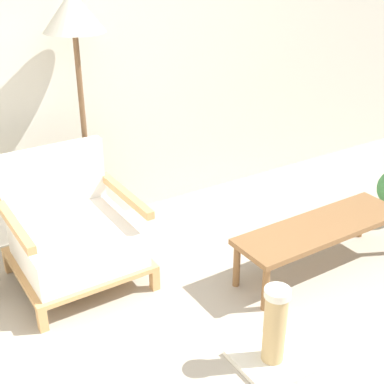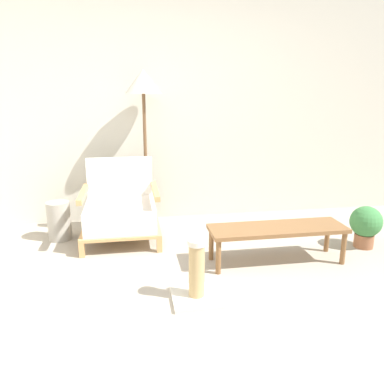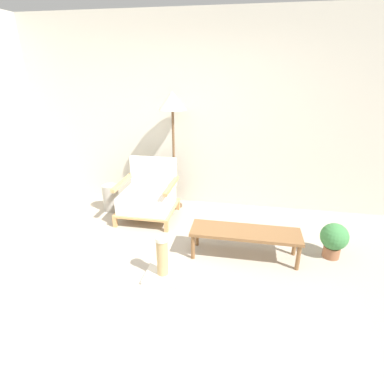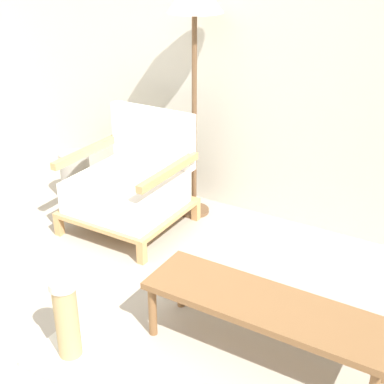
{
  "view_description": "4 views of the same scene",
  "coord_description": "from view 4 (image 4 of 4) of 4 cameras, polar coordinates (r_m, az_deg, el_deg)",
  "views": [
    {
      "loc": [
        -1.47,
        -1.15,
        2.0
      ],
      "look_at": [
        0.13,
        1.34,
        0.55
      ],
      "focal_mm": 50.0,
      "sensor_mm": 36.0,
      "label": 1
    },
    {
      "loc": [
        -0.43,
        -2.02,
        1.45
      ],
      "look_at": [
        0.13,
        1.34,
        0.55
      ],
      "focal_mm": 35.0,
      "sensor_mm": 36.0,
      "label": 2
    },
    {
      "loc": [
        0.75,
        -2.03,
        1.97
      ],
      "look_at": [
        0.13,
        1.34,
        0.55
      ],
      "focal_mm": 28.0,
      "sensor_mm": 36.0,
      "label": 3
    },
    {
      "loc": [
        1.56,
        -1.06,
        1.89
      ],
      "look_at": [
        0.13,
        1.34,
        0.55
      ],
      "focal_mm": 50.0,
      "sensor_mm": 36.0,
      "label": 4
    }
  ],
  "objects": [
    {
      "name": "wall_back",
      "position": [
        3.75,
        6.22,
        17.2
      ],
      "size": [
        8.0,
        0.06,
        2.7
      ],
      "color": "beige",
      "rests_on": "ground_plane"
    },
    {
      "name": "armchair",
      "position": [
        3.77,
        -6.55,
        0.79
      ],
      "size": [
        0.76,
        0.73,
        0.8
      ],
      "color": "tan",
      "rests_on": "ground_plane"
    },
    {
      "name": "floor_lamp",
      "position": [
        3.62,
        0.27,
        19.06
      ],
      "size": [
        0.38,
        0.38,
        1.69
      ],
      "color": "brown",
      "rests_on": "ground_plane"
    },
    {
      "name": "coffee_table",
      "position": [
        2.62,
        7.78,
        -12.23
      ],
      "size": [
        1.2,
        0.36,
        0.33
      ],
      "color": "brown",
      "rests_on": "ground_plane"
    },
    {
      "name": "vase",
      "position": [
        4.27,
        -12.3,
        1.62
      ],
      "size": [
        0.23,
        0.23,
        0.39
      ],
      "primitive_type": "cylinder",
      "color": "#9E998E",
      "rests_on": "ground_plane"
    },
    {
      "name": "scratching_post",
      "position": [
        2.73,
        -12.96,
        -14.47
      ],
      "size": [
        0.36,
        0.36,
        0.46
      ],
      "color": "beige",
      "rests_on": "ground_plane"
    }
  ]
}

